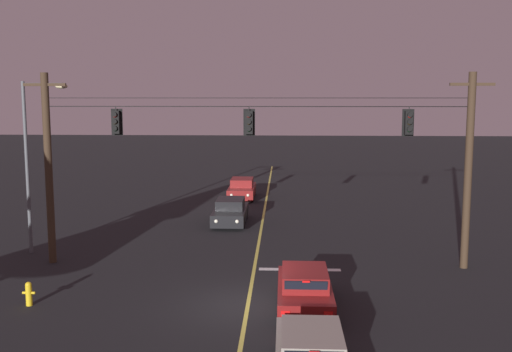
% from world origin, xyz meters
% --- Properties ---
extents(ground_plane, '(180.00, 180.00, 0.00)m').
position_xyz_m(ground_plane, '(0.00, 0.00, 0.00)').
color(ground_plane, black).
extents(lane_centre_stripe, '(0.14, 60.00, 0.01)m').
position_xyz_m(lane_centre_stripe, '(0.00, 10.96, 0.00)').
color(lane_centre_stripe, '#D1C64C').
rests_on(lane_centre_stripe, ground).
extents(stop_bar_paint, '(3.40, 0.36, 0.01)m').
position_xyz_m(stop_bar_paint, '(1.90, 4.36, 0.00)').
color(stop_bar_paint, silver).
rests_on(stop_bar_paint, ground).
extents(signal_span_assembly, '(19.40, 0.32, 8.14)m').
position_xyz_m(signal_span_assembly, '(0.00, 4.96, 4.23)').
color(signal_span_assembly, '#38281C').
rests_on(signal_span_assembly, ground).
extents(traffic_light_leftmost, '(0.48, 0.41, 1.22)m').
position_xyz_m(traffic_light_leftmost, '(-5.83, 4.94, 6.08)').
color(traffic_light_leftmost, black).
extents(traffic_light_left_inner, '(0.48, 0.41, 1.22)m').
position_xyz_m(traffic_light_left_inner, '(-0.24, 4.94, 6.08)').
color(traffic_light_left_inner, black).
extents(traffic_light_centre, '(0.48, 0.41, 1.22)m').
position_xyz_m(traffic_light_centre, '(6.31, 4.94, 6.08)').
color(traffic_light_centre, black).
extents(car_waiting_near_lane, '(1.80, 4.33, 1.39)m').
position_xyz_m(car_waiting_near_lane, '(1.94, -0.21, 0.65)').
color(car_waiting_near_lane, maroon).
rests_on(car_waiting_near_lane, ground).
extents(car_oncoming_lead, '(1.80, 4.42, 1.39)m').
position_xyz_m(car_oncoming_lead, '(-1.81, 13.31, 0.65)').
color(car_oncoming_lead, black).
rests_on(car_oncoming_lead, ground).
extents(car_oncoming_trailing, '(1.80, 4.42, 1.39)m').
position_xyz_m(car_oncoming_trailing, '(-1.74, 21.74, 0.65)').
color(car_oncoming_trailing, maroon).
rests_on(car_oncoming_trailing, ground).
extents(street_lamp_corner, '(2.11, 0.30, 7.82)m').
position_xyz_m(street_lamp_corner, '(-10.09, 6.47, 4.71)').
color(street_lamp_corner, '#4C4F54').
rests_on(street_lamp_corner, ground).
extents(fire_hydrant, '(0.44, 0.22, 0.84)m').
position_xyz_m(fire_hydrant, '(-7.53, -0.36, 0.44)').
color(fire_hydrant, gold).
rests_on(fire_hydrant, ground).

